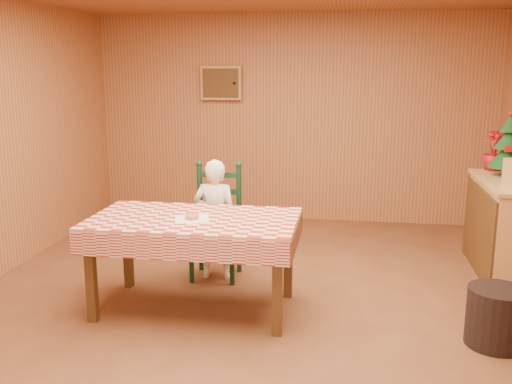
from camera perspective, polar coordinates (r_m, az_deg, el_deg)
ground at (r=4.72m, az=-0.41°, el=-11.87°), size 6.00×6.00×0.00m
cabin_walls at (r=4.83m, az=0.63°, el=11.03°), size 5.10×6.05×2.65m
dining_table at (r=4.58m, az=-6.23°, el=-3.55°), size 1.66×0.96×0.77m
ladder_chair at (r=5.36m, az=-3.93°, el=-3.20°), size 0.44×0.40×1.08m
seated_child at (r=5.29m, az=-4.08°, el=-2.74°), size 0.41×0.27×1.12m
napkin at (r=4.51m, az=-6.42°, el=-2.69°), size 0.32×0.32×0.00m
donut at (r=4.50m, az=-6.43°, el=-2.44°), size 0.12×0.12×0.04m
shelf_unit at (r=5.77m, az=23.80°, el=-3.49°), size 0.54×1.24×0.93m
christmas_tree at (r=5.87m, az=23.91°, el=4.18°), size 0.34×0.34×0.62m
flower_arrangement at (r=6.16m, az=22.72°, el=3.83°), size 0.25×0.25×0.39m
storage_bin at (r=4.46m, az=22.94°, el=-11.44°), size 0.46×0.46×0.42m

